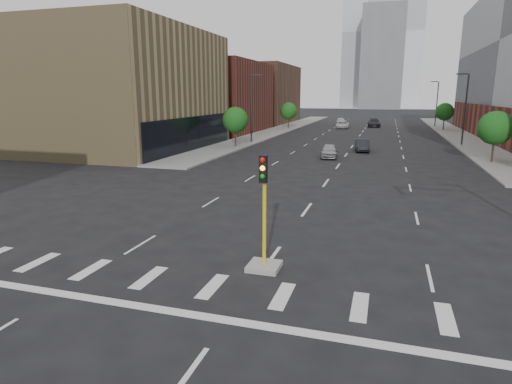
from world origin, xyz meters
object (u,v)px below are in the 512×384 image
at_px(car_mid_right, 362,145).
at_px(car_distant, 341,121).
at_px(car_deep_right, 374,123).
at_px(car_near_left, 329,151).
at_px(median_traffic_signal, 264,245).
at_px(car_far_left, 343,125).

xyz_separation_m(car_mid_right, car_distant, (-6.95, 42.70, 0.11)).
bearing_deg(car_mid_right, car_distant, 93.08).
bearing_deg(car_deep_right, car_near_left, -98.72).
xyz_separation_m(median_traffic_signal, car_near_left, (-1.50, 30.26, -0.26)).
bearing_deg(car_deep_right, car_far_left, -141.90).
bearing_deg(car_far_left, car_distant, 97.40).
bearing_deg(car_far_left, car_near_left, -86.97).
height_order(car_far_left, car_distant, car_distant).
relative_size(median_traffic_signal, car_far_left, 0.88).
height_order(car_deep_right, car_distant, car_deep_right).
bearing_deg(car_near_left, car_deep_right, 81.32).
xyz_separation_m(car_near_left, car_far_left, (-2.75, 40.66, -0.01)).
xyz_separation_m(car_mid_right, car_far_left, (-5.75, 34.35, -0.01)).
bearing_deg(car_near_left, car_far_left, 88.91).
bearing_deg(car_mid_right, median_traffic_signal, -98.52).
height_order(car_far_left, car_deep_right, car_deep_right).
bearing_deg(median_traffic_signal, car_distant, 93.94).
height_order(car_near_left, car_distant, car_distant).
bearing_deg(car_deep_right, car_distant, 151.79).
bearing_deg(median_traffic_signal, car_far_left, 93.43).
relative_size(car_far_left, car_distant, 1.04).
relative_size(car_deep_right, car_distant, 1.19).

